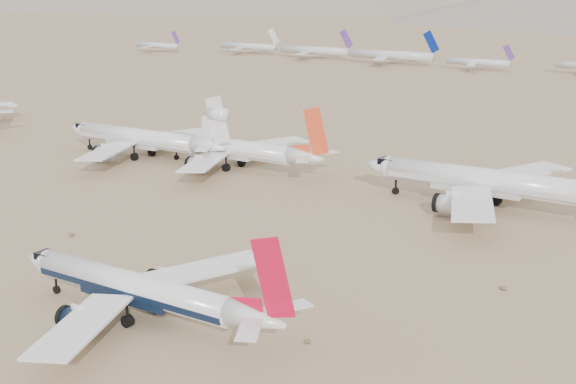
# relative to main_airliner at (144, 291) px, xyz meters

# --- Properties ---
(ground) EXTENTS (7000.00, 7000.00, 0.00)m
(ground) POSITION_rel_main_airliner_xyz_m (-3.98, 4.25, -4.05)
(ground) COLOR #8A6C50
(ground) RESTS_ON ground
(main_airliner) EXTENTS (41.79, 40.82, 14.75)m
(main_airliner) POSITION_rel_main_airliner_xyz_m (0.00, 0.00, 0.00)
(main_airliner) COLOR white
(main_airliner) RESTS_ON ground
(row2_gold_tail) EXTENTS (51.58, 50.45, 18.37)m
(row2_gold_tail) POSITION_rel_main_airliner_xyz_m (19.15, 73.30, 1.08)
(row2_gold_tail) COLOR white
(row2_gold_tail) RESTS_ON ground
(row2_orange_tail) EXTENTS (45.33, 44.34, 16.17)m
(row2_orange_tail) POSITION_rel_main_airliner_xyz_m (-41.15, 73.18, 0.48)
(row2_orange_tail) COLOR white
(row2_orange_tail) RESTS_ON ground
(row2_white_trijet) EXTENTS (48.15, 47.06, 17.06)m
(row2_white_trijet) POSITION_rel_main_airliner_xyz_m (-65.63, 70.14, 0.88)
(row2_white_trijet) COLOR white
(row2_white_trijet) RESTS_ON ground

